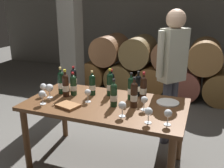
{
  "coord_description": "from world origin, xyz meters",
  "views": [
    {
      "loc": [
        0.94,
        -2.29,
        1.78
      ],
      "look_at": [
        0.0,
        0.2,
        0.91
      ],
      "focal_mm": 40.03,
      "sensor_mm": 36.0,
      "label": 1
    }
  ],
  "objects_px": {
    "sommelier_presenting": "(172,66)",
    "wine_bottle_11": "(111,82)",
    "dining_table": "(105,111)",
    "tasting_notebook": "(68,106)",
    "wine_bottle_1": "(114,95)",
    "wine_bottle_9": "(110,84)",
    "wine_glass_1": "(122,106)",
    "wine_glass_0": "(88,93)",
    "wine_bottle_5": "(61,82)",
    "wine_bottle_10": "(66,85)",
    "wine_bottle_8": "(92,85)",
    "wine_glass_7": "(43,87)",
    "wine_glass_4": "(49,88)",
    "wine_bottle_3": "(74,78)",
    "wine_glass_5": "(168,114)",
    "wine_glass_3": "(42,95)",
    "wine_bottle_4": "(143,88)",
    "serving_plate": "(168,103)",
    "wine_bottle_7": "(134,94)",
    "wine_bottle_6": "(131,88)",
    "wine_glass_2": "(149,112)",
    "wine_glass_6": "(144,100)",
    "wine_bottle_0": "(138,85)",
    "wine_bottle_2": "(73,85)"
  },
  "relations": [
    {
      "from": "sommelier_presenting",
      "to": "wine_bottle_11",
      "type": "bearing_deg",
      "value": -146.6
    },
    {
      "from": "dining_table",
      "to": "tasting_notebook",
      "type": "bearing_deg",
      "value": -142.63
    },
    {
      "from": "wine_bottle_1",
      "to": "sommelier_presenting",
      "type": "distance_m",
      "value": 0.94
    },
    {
      "from": "wine_bottle_9",
      "to": "wine_glass_1",
      "type": "relative_size",
      "value": 2.12
    },
    {
      "from": "tasting_notebook",
      "to": "wine_glass_0",
      "type": "bearing_deg",
      "value": 72.02
    },
    {
      "from": "wine_bottle_5",
      "to": "wine_bottle_10",
      "type": "distance_m",
      "value": 0.12
    },
    {
      "from": "wine_bottle_8",
      "to": "wine_glass_7",
      "type": "relative_size",
      "value": 1.95
    },
    {
      "from": "tasting_notebook",
      "to": "sommelier_presenting",
      "type": "relative_size",
      "value": 0.13
    },
    {
      "from": "wine_bottle_5",
      "to": "wine_glass_4",
      "type": "bearing_deg",
      "value": -105.51
    },
    {
      "from": "wine_glass_4",
      "to": "wine_glass_7",
      "type": "bearing_deg",
      "value": 164.34
    },
    {
      "from": "wine_bottle_3",
      "to": "wine_glass_4",
      "type": "xyz_separation_m",
      "value": [
        -0.07,
        -0.43,
        -0.01
      ]
    },
    {
      "from": "wine_glass_1",
      "to": "wine_glass_5",
      "type": "xyz_separation_m",
      "value": [
        0.42,
        -0.02,
        -0.0
      ]
    },
    {
      "from": "dining_table",
      "to": "wine_glass_3",
      "type": "xyz_separation_m",
      "value": [
        -0.6,
        -0.27,
        0.2
      ]
    },
    {
      "from": "wine_bottle_5",
      "to": "wine_glass_0",
      "type": "height_order",
      "value": "wine_bottle_5"
    },
    {
      "from": "wine_bottle_4",
      "to": "wine_bottle_8",
      "type": "height_order",
      "value": "wine_bottle_4"
    },
    {
      "from": "wine_bottle_1",
      "to": "wine_bottle_9",
      "type": "xyz_separation_m",
      "value": [
        -0.15,
        0.28,
        0.01
      ]
    },
    {
      "from": "wine_glass_1",
      "to": "serving_plate",
      "type": "height_order",
      "value": "wine_glass_1"
    },
    {
      "from": "wine_bottle_1",
      "to": "wine_bottle_7",
      "type": "relative_size",
      "value": 0.92
    },
    {
      "from": "wine_bottle_6",
      "to": "serving_plate",
      "type": "bearing_deg",
      "value": 4.38
    },
    {
      "from": "wine_bottle_1",
      "to": "wine_bottle_11",
      "type": "relative_size",
      "value": 1.03
    },
    {
      "from": "sommelier_presenting",
      "to": "dining_table",
      "type": "bearing_deg",
      "value": -127.9
    },
    {
      "from": "wine_glass_0",
      "to": "wine_glass_2",
      "type": "xyz_separation_m",
      "value": [
        0.72,
        -0.26,
        0.0
      ]
    },
    {
      "from": "wine_bottle_6",
      "to": "serving_plate",
      "type": "height_order",
      "value": "wine_bottle_6"
    },
    {
      "from": "wine_glass_6",
      "to": "tasting_notebook",
      "type": "height_order",
      "value": "wine_glass_6"
    },
    {
      "from": "wine_bottle_6",
      "to": "wine_glass_5",
      "type": "height_order",
      "value": "wine_bottle_6"
    },
    {
      "from": "wine_glass_7",
      "to": "wine_glass_3",
      "type": "bearing_deg",
      "value": -57.0
    },
    {
      "from": "wine_bottle_1",
      "to": "wine_bottle_3",
      "type": "relative_size",
      "value": 1.09
    },
    {
      "from": "dining_table",
      "to": "wine_bottle_6",
      "type": "bearing_deg",
      "value": 40.71
    },
    {
      "from": "wine_bottle_7",
      "to": "wine_bottle_8",
      "type": "relative_size",
      "value": 1.11
    },
    {
      "from": "wine_bottle_8",
      "to": "wine_glass_1",
      "type": "bearing_deg",
      "value": -40.3
    },
    {
      "from": "wine_bottle_8",
      "to": "wine_bottle_0",
      "type": "bearing_deg",
      "value": 17.39
    },
    {
      "from": "wine_bottle_9",
      "to": "tasting_notebook",
      "type": "distance_m",
      "value": 0.56
    },
    {
      "from": "wine_bottle_6",
      "to": "wine_glass_6",
      "type": "height_order",
      "value": "wine_bottle_6"
    },
    {
      "from": "wine_bottle_2",
      "to": "wine_bottle_5",
      "type": "xyz_separation_m",
      "value": [
        -0.16,
        -0.0,
        0.02
      ]
    },
    {
      "from": "wine_bottle_4",
      "to": "wine_glass_4",
      "type": "distance_m",
      "value": 1.04
    },
    {
      "from": "wine_bottle_1",
      "to": "wine_bottle_8",
      "type": "distance_m",
      "value": 0.42
    },
    {
      "from": "wine_glass_4",
      "to": "wine_glass_1",
      "type": "bearing_deg",
      "value": -10.92
    },
    {
      "from": "wine_bottle_10",
      "to": "sommelier_presenting",
      "type": "xyz_separation_m",
      "value": [
        1.08,
        0.73,
        0.15
      ]
    },
    {
      "from": "wine_bottle_0",
      "to": "wine_bottle_2",
      "type": "relative_size",
      "value": 1.05
    },
    {
      "from": "wine_glass_6",
      "to": "wine_bottle_8",
      "type": "bearing_deg",
      "value": 162.3
    },
    {
      "from": "wine_bottle_11",
      "to": "wine_glass_2",
      "type": "distance_m",
      "value": 0.86
    },
    {
      "from": "wine_glass_1",
      "to": "wine_bottle_11",
      "type": "bearing_deg",
      "value": 119.45
    },
    {
      "from": "wine_glass_2",
      "to": "wine_glass_6",
      "type": "bearing_deg",
      "value": 111.29
    },
    {
      "from": "wine_bottle_7",
      "to": "wine_glass_5",
      "type": "distance_m",
      "value": 0.48
    },
    {
      "from": "wine_bottle_3",
      "to": "sommelier_presenting",
      "type": "distance_m",
      "value": 1.23
    },
    {
      "from": "wine_glass_0",
      "to": "wine_glass_2",
      "type": "height_order",
      "value": "wine_glass_2"
    },
    {
      "from": "wine_bottle_1",
      "to": "wine_glass_7",
      "type": "xyz_separation_m",
      "value": [
        -0.86,
        0.0,
        -0.02
      ]
    },
    {
      "from": "wine_bottle_9",
      "to": "wine_glass_6",
      "type": "xyz_separation_m",
      "value": [
        0.47,
        -0.26,
        -0.03
      ]
    },
    {
      "from": "wine_glass_0",
      "to": "tasting_notebook",
      "type": "xyz_separation_m",
      "value": [
        -0.13,
        -0.2,
        -0.09
      ]
    },
    {
      "from": "dining_table",
      "to": "wine_bottle_9",
      "type": "xyz_separation_m",
      "value": [
        -0.04,
        0.23,
        0.23
      ]
    }
  ]
}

